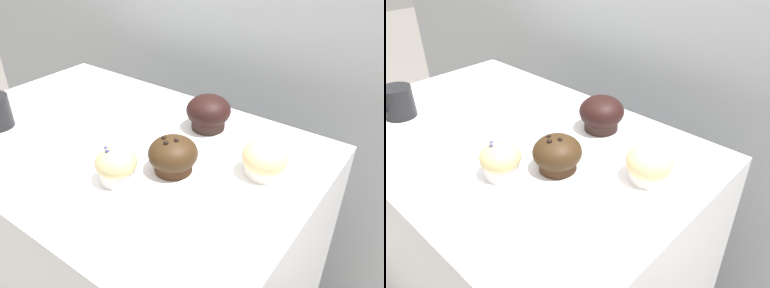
# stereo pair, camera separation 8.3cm
# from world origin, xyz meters

# --- Properties ---
(wall_back) EXTENTS (3.20, 0.10, 1.80)m
(wall_back) POSITION_xyz_m (0.00, 0.60, 0.90)
(wall_back) COLOR #B2B7BC
(wall_back) RESTS_ON ground
(display_counter) EXTENTS (1.00, 0.64, 0.90)m
(display_counter) POSITION_xyz_m (0.00, 0.00, 0.45)
(display_counter) COLOR white
(display_counter) RESTS_ON ground
(muffin_front_center) EXTENTS (0.11, 0.11, 0.08)m
(muffin_front_center) POSITION_xyz_m (0.20, -0.02, 0.94)
(muffin_front_center) COLOR #3D2516
(muffin_front_center) RESTS_ON display_counter
(muffin_back_left) EXTENTS (0.12, 0.12, 0.09)m
(muffin_back_left) POSITION_xyz_m (0.16, 0.19, 0.95)
(muffin_back_left) COLOR #32211D
(muffin_back_left) RESTS_ON display_counter
(muffin_back_right) EXTENTS (0.09, 0.09, 0.08)m
(muffin_back_right) POSITION_xyz_m (0.13, -0.11, 0.94)
(muffin_back_right) COLOR silver
(muffin_back_right) RESTS_ON display_counter
(muffin_front_left) EXTENTS (0.10, 0.10, 0.08)m
(muffin_front_left) POSITION_xyz_m (0.37, 0.09, 0.94)
(muffin_front_left) COLOR white
(muffin_front_left) RESTS_ON display_counter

